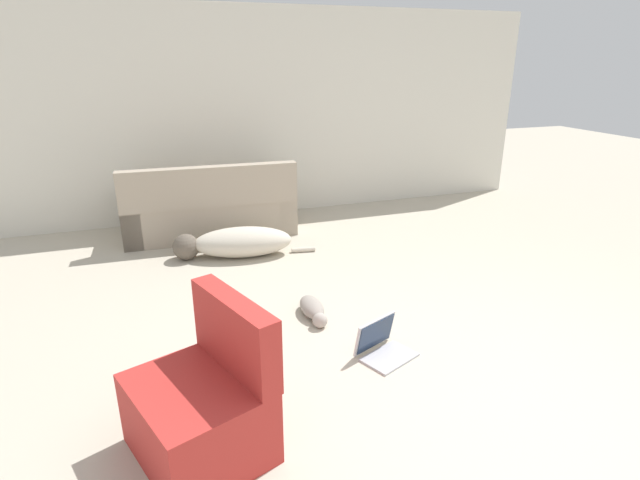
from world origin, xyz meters
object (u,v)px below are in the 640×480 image
(cat, at_px, (313,309))
(side_chair, at_px, (205,404))
(laptop_open, at_px, (381,343))
(dog, at_px, (236,243))
(couch, at_px, (210,211))

(cat, relative_size, side_chair, 0.64)
(cat, bearing_deg, laptop_open, 23.75)
(dog, bearing_deg, cat, 112.46)
(dog, distance_m, cat, 1.50)
(cat, distance_m, side_chair, 1.51)
(cat, height_order, side_chair, side_chair)
(dog, bearing_deg, laptop_open, 115.58)
(couch, distance_m, cat, 2.32)
(dog, height_order, side_chair, side_chair)
(cat, bearing_deg, dog, -166.00)
(side_chair, bearing_deg, couch, 152.05)
(dog, xyz_separation_m, laptop_open, (0.60, -2.10, -0.07))
(couch, bearing_deg, dog, 102.48)
(dog, xyz_separation_m, cat, (0.33, -1.46, -0.08))
(couch, distance_m, laptop_open, 3.01)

